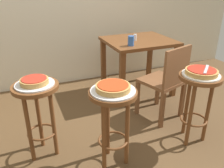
{
  "coord_description": "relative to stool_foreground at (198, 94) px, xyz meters",
  "views": [
    {
      "loc": [
        -0.6,
        -1.77,
        1.5
      ],
      "look_at": [
        0.13,
        -0.0,
        0.62
      ],
      "focal_mm": 38.22,
      "sensor_mm": 36.0,
      "label": 1
    }
  ],
  "objects": [
    {
      "name": "stool_leftside",
      "position": [
        -1.38,
        0.35,
        0.0
      ],
      "size": [
        0.38,
        0.38,
        0.69
      ],
      "color": "brown",
      "rests_on": "ground_plane"
    },
    {
      "name": "serving_plate_middle",
      "position": [
        -0.84,
        0.0,
        0.19
      ],
      "size": [
        0.35,
        0.35,
        0.01
      ],
      "primitive_type": "cylinder",
      "color": "silver",
      "rests_on": "stool_middle"
    },
    {
      "name": "pizza_foreground",
      "position": [
        -0.0,
        0.0,
        0.22
      ],
      "size": [
        0.28,
        0.28,
        0.05
      ],
      "color": "tan",
      "rests_on": "serving_plate_foreground"
    },
    {
      "name": "cup_near_edge",
      "position": [
        -0.21,
        0.97,
        0.28
      ],
      "size": [
        0.07,
        0.07,
        0.12
      ],
      "primitive_type": "cylinder",
      "color": "#3360B2",
      "rests_on": "dining_table"
    },
    {
      "name": "condiment_shaker",
      "position": [
        -0.05,
        1.16,
        0.27
      ],
      "size": [
        0.04,
        0.04,
        0.08
      ],
      "primitive_type": "cylinder",
      "color": "white",
      "rests_on": "dining_table"
    },
    {
      "name": "wooden_chair",
      "position": [
        -0.03,
        0.46,
        -0.04
      ],
      "size": [
        0.5,
        0.5,
        0.85
      ],
      "color": "brown",
      "rests_on": "ground_plane"
    },
    {
      "name": "dining_table",
      "position": [
        0.02,
        1.19,
        0.1
      ],
      "size": [
        0.86,
        0.74,
        0.74
      ],
      "color": "brown",
      "rests_on": "ground_plane"
    },
    {
      "name": "ground_plane",
      "position": [
        -0.88,
        0.27,
        -0.51
      ],
      "size": [
        6.0,
        6.0,
        0.0
      ],
      "primitive_type": "plane",
      "color": "brown"
    },
    {
      "name": "serving_plate_leftside",
      "position": [
        -1.38,
        0.35,
        0.19
      ],
      "size": [
        0.32,
        0.32,
        0.01
      ],
      "primitive_type": "cylinder",
      "color": "silver",
      "rests_on": "stool_leftside"
    },
    {
      "name": "serving_plate_foreground",
      "position": [
        -0.0,
        0.0,
        0.19
      ],
      "size": [
        0.33,
        0.33,
        0.01
      ],
      "primitive_type": "cylinder",
      "color": "white",
      "rests_on": "stool_foreground"
    },
    {
      "name": "stool_middle",
      "position": [
        -0.84,
        0.0,
        0.0
      ],
      "size": [
        0.38,
        0.38,
        0.69
      ],
      "color": "brown",
      "rests_on": "ground_plane"
    },
    {
      "name": "pizza_server_knife",
      "position": [
        0.03,
        -0.02,
        0.24
      ],
      "size": [
        0.18,
        0.16,
        0.01
      ],
      "primitive_type": "cube",
      "rotation": [
        0.0,
        0.0,
        0.73
      ],
      "color": "silver",
      "rests_on": "pizza_foreground"
    },
    {
      "name": "pizza_leftside",
      "position": [
        -1.38,
        0.35,
        0.22
      ],
      "size": [
        0.23,
        0.23,
        0.05
      ],
      "color": "tan",
      "rests_on": "serving_plate_leftside"
    },
    {
      "name": "pizza_middle",
      "position": [
        -0.84,
        0.0,
        0.22
      ],
      "size": [
        0.27,
        0.27,
        0.05
      ],
      "color": "tan",
      "rests_on": "serving_plate_middle"
    },
    {
      "name": "stool_foreground",
      "position": [
        0.0,
        0.0,
        0.0
      ],
      "size": [
        0.38,
        0.38,
        0.69
      ],
      "color": "brown",
      "rests_on": "ground_plane"
    }
  ]
}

